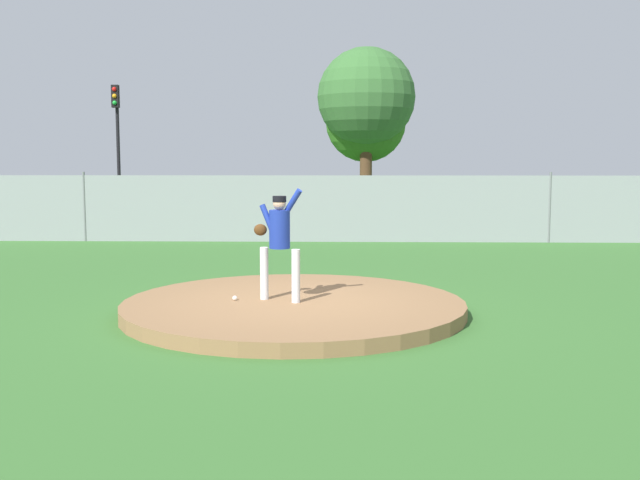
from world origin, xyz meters
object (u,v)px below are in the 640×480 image
object	(u,v)px
parked_car_burgundy	(34,205)
parked_car_champagne	(171,205)
traffic_cone_orange	(285,224)
parked_car_teal	(525,205)
pitcher_youth	(279,236)
baseball	(235,298)
traffic_light_near	(117,128)
parked_car_silver	(631,206)

from	to	relation	value
parked_car_burgundy	parked_car_champagne	distance (m)	4.75
traffic_cone_orange	parked_car_teal	bearing A→B (deg)	11.29
pitcher_youth	baseball	bearing A→B (deg)	178.91
parked_car_champagne	pitcher_youth	bearing A→B (deg)	-71.00
parked_car_burgundy	parked_car_champagne	bearing A→B (deg)	4.25
parked_car_teal	traffic_light_near	xyz separation A→B (m)	(-15.51, 4.13, 2.83)
parked_car_teal	traffic_cone_orange	bearing A→B (deg)	-168.71
parked_car_teal	pitcher_youth	bearing A→B (deg)	-116.87
parked_car_burgundy	parked_car_silver	bearing A→B (deg)	1.82
parked_car_silver	parked_car_burgundy	world-z (taller)	parked_car_burgundy
baseball	parked_car_champagne	bearing A→B (deg)	106.55
parked_car_champagne	traffic_light_near	bearing A→B (deg)	126.57
parked_car_teal	traffic_cone_orange	world-z (taller)	parked_car_teal
parked_car_burgundy	parked_car_teal	xyz separation A→B (m)	(17.17, 0.39, 0.01)
pitcher_youth	parked_car_teal	world-z (taller)	pitcher_youth
baseball	parked_car_silver	distance (m)	19.05
parked_car_silver	traffic_cone_orange	distance (m)	12.22
pitcher_youth	parked_car_champagne	xyz separation A→B (m)	(-5.02, 14.58, -0.42)
pitcher_youth	parked_car_silver	bearing A→B (deg)	53.12
parked_car_burgundy	traffic_cone_orange	distance (m)	8.99
parked_car_silver	traffic_cone_orange	bearing A→B (deg)	-170.88
parked_car_champagne	traffic_cone_orange	xyz separation A→B (m)	(4.15, -1.62, -0.52)
pitcher_youth	parked_car_teal	bearing A→B (deg)	63.13
parked_car_champagne	traffic_cone_orange	bearing A→B (deg)	-21.35
baseball	pitcher_youth	bearing A→B (deg)	-1.09
pitcher_youth	traffic_cone_orange	bearing A→B (deg)	93.87
baseball	parked_car_champagne	xyz separation A→B (m)	(-4.33, 14.57, 0.54)
parked_car_champagne	traffic_light_near	world-z (taller)	traffic_light_near
parked_car_teal	parked_car_champagne	world-z (taller)	parked_car_teal
parked_car_burgundy	traffic_light_near	world-z (taller)	traffic_light_near
parked_car_champagne	parked_car_burgundy	bearing A→B (deg)	-175.75
traffic_cone_orange	pitcher_youth	bearing A→B (deg)	-86.13
traffic_light_near	parked_car_champagne	bearing A→B (deg)	-53.43
baseball	parked_car_burgundy	bearing A→B (deg)	122.53
parked_car_burgundy	traffic_light_near	distance (m)	5.58
baseball	traffic_cone_orange	bearing A→B (deg)	90.81
parked_car_silver	traffic_cone_orange	xyz separation A→B (m)	(-12.06, -1.94, -0.50)
parked_car_teal	traffic_cone_orange	distance (m)	8.46
parked_car_silver	parked_car_teal	distance (m)	3.78
baseball	traffic_cone_orange	xyz separation A→B (m)	(-0.18, 12.95, 0.02)
parked_car_silver	traffic_light_near	world-z (taller)	traffic_light_near
pitcher_youth	traffic_cone_orange	distance (m)	13.03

